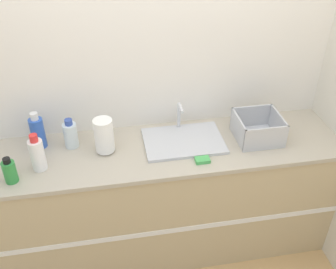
# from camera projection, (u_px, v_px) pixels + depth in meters

# --- Properties ---
(wall_back) EXTENTS (4.88, 0.06, 2.60)m
(wall_back) POSITION_uv_depth(u_px,v_px,m) (147.00, 74.00, 2.60)
(wall_back) COLOR silver
(wall_back) RESTS_ON ground_plane
(counter_cabinet) EXTENTS (2.50, 0.60, 0.92)m
(counter_cabinet) POSITION_uv_depth(u_px,v_px,m) (157.00, 200.00, 2.82)
(counter_cabinet) COLOR tan
(counter_cabinet) RESTS_ON ground_plane
(sink) EXTENTS (0.52, 0.36, 0.21)m
(sink) POSITION_uv_depth(u_px,v_px,m) (183.00, 140.00, 2.61)
(sink) COLOR silver
(sink) RESTS_ON counter_cabinet
(paper_towel_roll) EXTENTS (0.12, 0.12, 0.24)m
(paper_towel_roll) POSITION_uv_depth(u_px,v_px,m) (104.00, 136.00, 2.46)
(paper_towel_roll) COLOR #4C4C51
(paper_towel_roll) RESTS_ON counter_cabinet
(dish_rack) EXTENTS (0.29, 0.28, 0.17)m
(dish_rack) POSITION_uv_depth(u_px,v_px,m) (258.00, 130.00, 2.62)
(dish_rack) COLOR #B7BABF
(dish_rack) RESTS_ON counter_cabinet
(bottle_clear) EXTENTS (0.09, 0.09, 0.20)m
(bottle_clear) POSITION_uv_depth(u_px,v_px,m) (71.00, 135.00, 2.53)
(bottle_clear) COLOR silver
(bottle_clear) RESTS_ON counter_cabinet
(bottle_blue) EXTENTS (0.09, 0.09, 0.25)m
(bottle_blue) POSITION_uv_depth(u_px,v_px,m) (38.00, 132.00, 2.51)
(bottle_blue) COLOR #2D56B7
(bottle_blue) RESTS_ON counter_cabinet
(bottle_green) EXTENTS (0.08, 0.08, 0.17)m
(bottle_green) POSITION_uv_depth(u_px,v_px,m) (10.00, 171.00, 2.25)
(bottle_green) COLOR #2D8C3D
(bottle_green) RESTS_ON counter_cabinet
(bottle_white_spray) EXTENTS (0.09, 0.09, 0.25)m
(bottle_white_spray) POSITION_uv_depth(u_px,v_px,m) (37.00, 154.00, 2.33)
(bottle_white_spray) COLOR white
(bottle_white_spray) RESTS_ON counter_cabinet
(sponge) EXTENTS (0.09, 0.06, 0.02)m
(sponge) POSITION_uv_depth(u_px,v_px,m) (202.00, 160.00, 2.44)
(sponge) COLOR #4CB259
(sponge) RESTS_ON counter_cabinet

